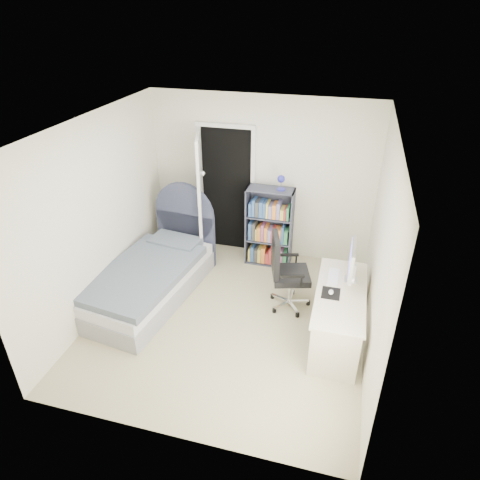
% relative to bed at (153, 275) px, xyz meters
% --- Properties ---
extents(room_shell, '(3.50, 3.70, 2.60)m').
position_rel_bed_xyz_m(room_shell, '(1.17, -0.26, 0.95)').
color(room_shell, tan).
rests_on(room_shell, ground).
extents(door, '(0.92, 0.80, 2.06)m').
position_rel_bed_xyz_m(door, '(0.44, 1.27, 0.74)').
color(door, black).
rests_on(door, ground).
extents(bed, '(1.27, 2.24, 1.31)m').
position_rel_bed_xyz_m(bed, '(0.00, 0.00, 0.00)').
color(bed, gray).
rests_on(bed, ground).
extents(nightstand, '(0.38, 0.38, 0.57)m').
position_rel_bed_xyz_m(nightstand, '(-0.06, 1.35, 0.07)').
color(nightstand, tan).
rests_on(nightstand, ground).
extents(floor_lamp, '(0.21, 0.21, 1.49)m').
position_rel_bed_xyz_m(floor_lamp, '(0.38, 1.07, 0.31)').
color(floor_lamp, silver).
rests_on(floor_lamp, ground).
extents(bookcase, '(0.70, 0.30, 1.48)m').
position_rel_bed_xyz_m(bookcase, '(1.38, 1.21, 0.27)').
color(bookcase, '#393C4E').
rests_on(bookcase, ground).
extents(desk, '(0.57, 1.42, 1.16)m').
position_rel_bed_xyz_m(desk, '(2.54, -0.27, 0.08)').
color(desk, beige).
rests_on(desk, ground).
extents(office_chair, '(0.59, 0.60, 1.07)m').
position_rel_bed_xyz_m(office_chair, '(1.80, 0.20, 0.29)').
color(office_chair, silver).
rests_on(office_chair, ground).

